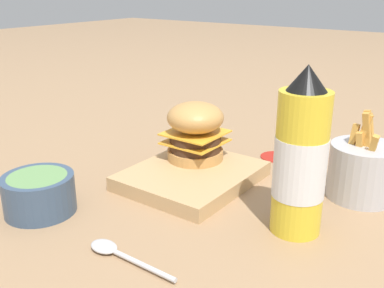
# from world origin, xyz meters

# --- Properties ---
(ground_plane) EXTENTS (6.00, 6.00, 0.00)m
(ground_plane) POSITION_xyz_m (0.00, 0.00, 0.00)
(ground_plane) COLOR #9E7A56
(serving_board) EXTENTS (0.24, 0.20, 0.03)m
(serving_board) POSITION_xyz_m (0.01, -0.01, 0.01)
(serving_board) COLOR tan
(serving_board) RESTS_ON ground_plane
(burger) EXTENTS (0.11, 0.11, 0.11)m
(burger) POSITION_xyz_m (-0.04, -0.03, 0.08)
(burger) COLOR tan
(burger) RESTS_ON serving_board
(ketchup_bottle) EXTENTS (0.08, 0.08, 0.25)m
(ketchup_bottle) POSITION_xyz_m (0.05, 0.22, 0.11)
(ketchup_bottle) COLOR yellow
(ketchup_bottle) RESTS_ON ground_plane
(fries_basket) EXTENTS (0.12, 0.12, 0.16)m
(fries_basket) POSITION_xyz_m (-0.12, 0.26, 0.05)
(fries_basket) COLOR #B7B7BC
(fries_basket) RESTS_ON ground_plane
(side_bowl) EXTENTS (0.11, 0.11, 0.06)m
(side_bowl) POSITION_xyz_m (0.25, -0.14, 0.03)
(side_bowl) COLOR #384C66
(side_bowl) RESTS_ON ground_plane
(spoon) EXTENTS (0.03, 0.15, 0.01)m
(spoon) POSITION_xyz_m (0.26, 0.05, 0.01)
(spoon) COLOR silver
(spoon) RESTS_ON ground_plane
(ketchup_puddle) EXTENTS (0.07, 0.07, 0.00)m
(ketchup_puddle) POSITION_xyz_m (-0.20, 0.06, 0.00)
(ketchup_puddle) COLOR #B21E14
(ketchup_puddle) RESTS_ON ground_plane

